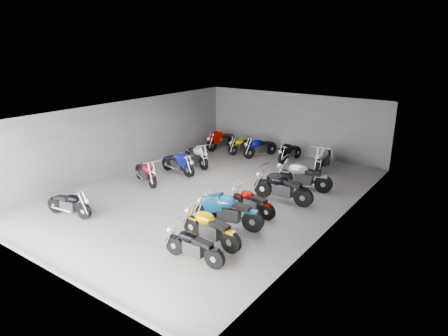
% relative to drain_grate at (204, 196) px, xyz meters
% --- Properties ---
extents(ground, '(14.00, 14.00, 0.00)m').
position_rel_drain_grate_xyz_m(ground, '(0.00, 0.50, -0.01)').
color(ground, gray).
rests_on(ground, ground).
extents(wall_back, '(10.00, 0.10, 3.20)m').
position_rel_drain_grate_xyz_m(wall_back, '(0.00, 7.50, 1.59)').
color(wall_back, slate).
rests_on(wall_back, ground).
extents(wall_left, '(0.10, 14.00, 3.20)m').
position_rel_drain_grate_xyz_m(wall_left, '(-5.00, 0.50, 1.59)').
color(wall_left, slate).
rests_on(wall_left, ground).
extents(wall_right, '(0.10, 14.00, 3.20)m').
position_rel_drain_grate_xyz_m(wall_right, '(5.00, 0.50, 1.59)').
color(wall_right, slate).
rests_on(wall_right, ground).
extents(ceiling, '(10.00, 14.00, 0.04)m').
position_rel_drain_grate_xyz_m(ceiling, '(0.00, 0.50, 3.21)').
color(ceiling, black).
rests_on(ceiling, wall_back).
extents(drain_grate, '(0.32, 0.32, 0.01)m').
position_rel_drain_grate_xyz_m(drain_grate, '(0.00, 0.00, 0.00)').
color(drain_grate, black).
rests_on(drain_grate, ground).
extents(motorcycle_left_a, '(1.85, 0.54, 0.82)m').
position_rel_drain_grate_xyz_m(motorcycle_left_a, '(-2.62, -4.10, 0.44)').
color(motorcycle_left_a, black).
rests_on(motorcycle_left_a, ground).
extents(motorcycle_left_d, '(1.93, 0.86, 0.89)m').
position_rel_drain_grate_xyz_m(motorcycle_left_d, '(-2.91, -0.26, 0.48)').
color(motorcycle_left_d, black).
rests_on(motorcycle_left_d, ground).
extents(motorcycle_left_e, '(2.08, 0.48, 0.91)m').
position_rel_drain_grate_xyz_m(motorcycle_left_e, '(-2.66, 1.49, 0.49)').
color(motorcycle_left_e, black).
rests_on(motorcycle_left_e, ground).
extents(motorcycle_left_f, '(2.04, 0.96, 0.95)m').
position_rel_drain_grate_xyz_m(motorcycle_left_f, '(-2.74, 2.89, 0.51)').
color(motorcycle_left_f, black).
rests_on(motorcycle_left_f, ground).
extents(motorcycle_right_a, '(1.94, 0.41, 0.85)m').
position_rel_drain_grate_xyz_m(motorcycle_right_a, '(2.71, -3.89, 0.46)').
color(motorcycle_right_a, black).
rests_on(motorcycle_right_a, ground).
extents(motorcycle_right_b, '(2.19, 0.48, 0.96)m').
position_rel_drain_grate_xyz_m(motorcycle_right_b, '(2.50, -2.86, 0.52)').
color(motorcycle_right_b, black).
rests_on(motorcycle_right_b, ground).
extents(motorcycle_right_c, '(2.30, 0.74, 1.03)m').
position_rel_drain_grate_xyz_m(motorcycle_right_c, '(2.30, -1.65, 0.55)').
color(motorcycle_right_c, black).
rests_on(motorcycle_right_c, ground).
extents(motorcycle_right_d, '(1.90, 0.43, 0.84)m').
position_rel_drain_grate_xyz_m(motorcycle_right_d, '(2.37, -0.33, 0.45)').
color(motorcycle_right_d, black).
rests_on(motorcycle_right_d, ground).
extents(motorcycle_right_e, '(2.39, 0.48, 1.05)m').
position_rel_drain_grate_xyz_m(motorcycle_right_e, '(2.70, 1.27, 0.57)').
color(motorcycle_right_e, black).
rests_on(motorcycle_right_e, ground).
extents(motorcycle_right_f, '(2.32, 0.59, 1.02)m').
position_rel_drain_grate_xyz_m(motorcycle_right_f, '(2.76, 2.94, 0.55)').
color(motorcycle_right_f, black).
rests_on(motorcycle_right_f, ground).
extents(motorcycle_back_a, '(0.58, 2.16, 0.96)m').
position_rel_drain_grate_xyz_m(motorcycle_back_a, '(-3.60, 6.09, 0.52)').
color(motorcycle_back_a, black).
rests_on(motorcycle_back_a, ground).
extents(motorcycle_back_b, '(0.59, 1.86, 0.83)m').
position_rel_drain_grate_xyz_m(motorcycle_back_b, '(-2.19, 6.01, 0.45)').
color(motorcycle_back_b, black).
rests_on(motorcycle_back_b, ground).
extents(motorcycle_back_c, '(0.88, 2.02, 0.93)m').
position_rel_drain_grate_xyz_m(motorcycle_back_c, '(-1.09, 6.04, 0.50)').
color(motorcycle_back_c, black).
rests_on(motorcycle_back_c, ground).
extents(motorcycle_back_d, '(0.43, 1.94, 0.85)m').
position_rel_drain_grate_xyz_m(motorcycle_back_d, '(0.53, 6.20, 0.46)').
color(motorcycle_back_d, black).
rests_on(motorcycle_back_d, ground).
extents(motorcycle_back_e, '(0.56, 2.31, 1.02)m').
position_rel_drain_grate_xyz_m(motorcycle_back_e, '(2.44, 5.87, 0.55)').
color(motorcycle_back_e, black).
rests_on(motorcycle_back_e, ground).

